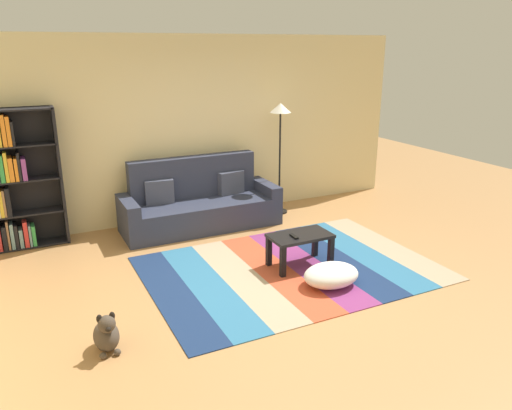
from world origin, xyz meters
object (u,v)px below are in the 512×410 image
at_px(coffee_table, 300,241).
at_px(tv_remote, 294,236).
at_px(dog, 106,334).
at_px(bookshelf, 14,181).
at_px(standing_lamp, 280,122).
at_px(couch, 199,204).
at_px(pouf, 331,275).

xyz_separation_m(coffee_table, tv_remote, (-0.11, -0.04, 0.09)).
height_order(coffee_table, tv_remote, tv_remote).
distance_m(dog, tv_remote, 2.41).
xyz_separation_m(bookshelf, standing_lamp, (3.71, -0.24, 0.54)).
xyz_separation_m(couch, standing_lamp, (1.35, 0.04, 1.10)).
bearing_deg(couch, tv_remote, -75.64).
bearing_deg(standing_lamp, pouf, -106.00).
relative_size(bookshelf, dog, 4.56).
height_order(coffee_table, pouf, coffee_table).
height_order(couch, standing_lamp, standing_lamp).
relative_size(couch, standing_lamp, 1.32).
xyz_separation_m(pouf, dog, (-2.45, -0.16, 0.03)).
relative_size(dog, tv_remote, 2.65).
height_order(couch, dog, couch).
relative_size(coffee_table, tv_remote, 4.90).
bearing_deg(standing_lamp, couch, -178.20).
bearing_deg(bookshelf, pouf, -42.30).
height_order(couch, pouf, couch).
xyz_separation_m(pouf, tv_remote, (-0.15, 0.55, 0.29)).
bearing_deg(bookshelf, tv_remote, -37.40).
height_order(bookshelf, standing_lamp, bookshelf).
height_order(coffee_table, dog, coffee_table).
distance_m(bookshelf, tv_remote, 3.61).
relative_size(bookshelf, pouf, 2.82).
distance_m(coffee_table, standing_lamp, 2.32).
height_order(couch, bookshelf, bookshelf).
distance_m(bookshelf, coffee_table, 3.69).
distance_m(bookshelf, pouf, 4.13).
bearing_deg(couch, coffee_table, -72.19).
xyz_separation_m(standing_lamp, tv_remote, (-0.87, -1.93, -1.02)).
xyz_separation_m(couch, bookshelf, (-2.36, 0.28, 0.56)).
height_order(dog, standing_lamp, standing_lamp).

